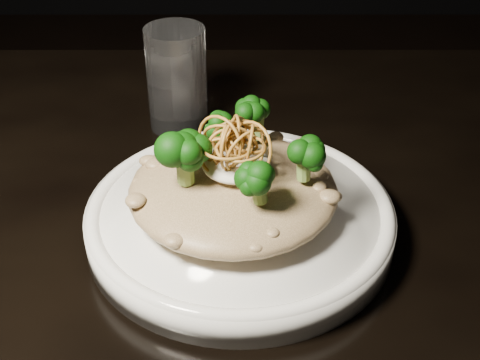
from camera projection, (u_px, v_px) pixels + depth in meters
name	position (u px, v px, depth m)	size (l,w,h in m)	color
table	(286.00, 316.00, 0.60)	(1.10, 0.80, 0.75)	black
plate	(240.00, 220.00, 0.56)	(0.26, 0.26, 0.03)	white
risotto	(233.00, 190.00, 0.55)	(0.17, 0.17, 0.04)	brown
broccoli	(241.00, 142.00, 0.53)	(0.13, 0.13, 0.05)	black
cheese	(236.00, 164.00, 0.53)	(0.06, 0.06, 0.02)	white
shallots	(234.00, 137.00, 0.51)	(0.06, 0.06, 0.04)	#92531F
drinking_glass	(177.00, 79.00, 0.69)	(0.06, 0.06, 0.11)	white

